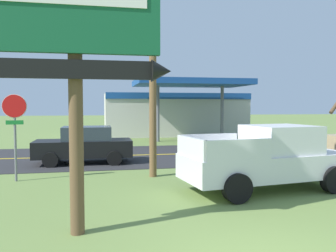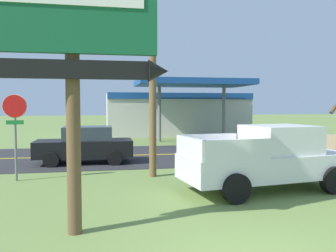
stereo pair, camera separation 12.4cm
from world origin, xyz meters
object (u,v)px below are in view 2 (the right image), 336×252
(motel_sign, at_px, (74,12))
(car_black_near_lane, at_px, (85,145))
(pickup_white_parked_on_lawn, at_px, (269,159))
(utility_pole, at_px, (153,36))
(gas_station, at_px, (176,113))
(stop_sign, at_px, (15,122))

(motel_sign, relative_size, car_black_near_lane, 1.54)
(motel_sign, relative_size, pickup_white_parked_on_lawn, 1.19)
(utility_pole, distance_m, car_black_near_lane, 6.00)
(utility_pole, xyz_separation_m, gas_station, (4.61, 17.76, -3.09))
(utility_pole, xyz_separation_m, pickup_white_parked_on_lawn, (3.16, -2.66, -4.07))
(motel_sign, xyz_separation_m, car_black_near_lane, (-0.26, 8.91, -3.52))
(pickup_white_parked_on_lawn, bearing_deg, utility_pole, 139.90)
(stop_sign, distance_m, utility_pole, 5.57)
(stop_sign, distance_m, car_black_near_lane, 4.14)
(car_black_near_lane, bearing_deg, gas_station, 63.43)
(pickup_white_parked_on_lawn, bearing_deg, car_black_near_lane, 133.02)
(utility_pole, bearing_deg, car_black_near_lane, 126.39)
(motel_sign, relative_size, gas_station, 0.54)
(stop_sign, relative_size, car_black_near_lane, 0.70)
(pickup_white_parked_on_lawn, xyz_separation_m, car_black_near_lane, (-5.70, 6.11, -0.13))
(stop_sign, distance_m, pickup_white_parked_on_lawn, 8.38)
(car_black_near_lane, bearing_deg, utility_pole, -53.61)
(stop_sign, height_order, pickup_white_parked_on_lawn, stop_sign)
(stop_sign, bearing_deg, utility_pole, -1.36)
(motel_sign, height_order, pickup_white_parked_on_lawn, motel_sign)
(gas_station, bearing_deg, pickup_white_parked_on_lawn, -94.07)
(motel_sign, distance_m, pickup_white_parked_on_lawn, 6.99)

